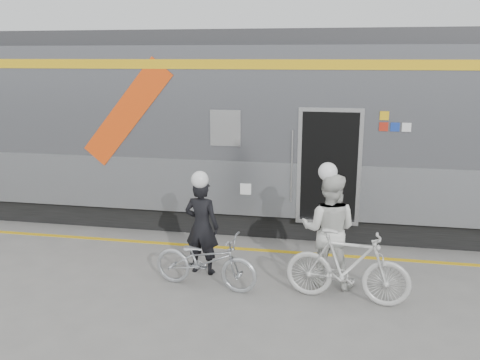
% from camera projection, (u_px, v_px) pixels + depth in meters
% --- Properties ---
extents(ground, '(90.00, 90.00, 0.00)m').
position_uv_depth(ground, '(250.00, 304.00, 7.59)').
color(ground, slate).
rests_on(ground, ground).
extents(train, '(24.00, 3.17, 4.10)m').
position_uv_depth(train, '(231.00, 127.00, 11.31)').
color(train, black).
rests_on(train, ground).
extents(safety_strip, '(24.00, 0.12, 0.01)m').
position_uv_depth(safety_strip, '(269.00, 251.00, 9.64)').
color(safety_strip, gold).
rests_on(safety_strip, ground).
extents(man, '(0.65, 0.48, 1.64)m').
position_uv_depth(man, '(202.00, 227.00, 8.50)').
color(man, black).
rests_on(man, ground).
extents(bicycle_left, '(1.79, 0.84, 0.90)m').
position_uv_depth(bicycle_left, '(205.00, 261.00, 8.03)').
color(bicycle_left, '#B1B4B9').
rests_on(bicycle_left, ground).
extents(woman, '(0.98, 0.81, 1.84)m').
position_uv_depth(woman, '(329.00, 230.00, 8.04)').
color(woman, silver).
rests_on(woman, ground).
extents(bicycle_right, '(1.91, 0.77, 1.12)m').
position_uv_depth(bicycle_right, '(347.00, 266.00, 7.55)').
color(bicycle_right, '#BAB9B5').
rests_on(bicycle_right, ground).
extents(helmet_man, '(0.28, 0.28, 0.28)m').
position_uv_depth(helmet_man, '(201.00, 171.00, 8.27)').
color(helmet_man, white).
rests_on(helmet_man, man).
extents(helmet_woman, '(0.30, 0.30, 0.30)m').
position_uv_depth(helmet_woman, '(332.00, 164.00, 7.78)').
color(helmet_woman, white).
rests_on(helmet_woman, woman).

